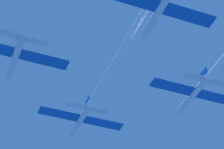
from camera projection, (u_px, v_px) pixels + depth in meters
jet_lead at (124, 45)px, 68.50m from camera, size 15.46×64.03×2.56m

